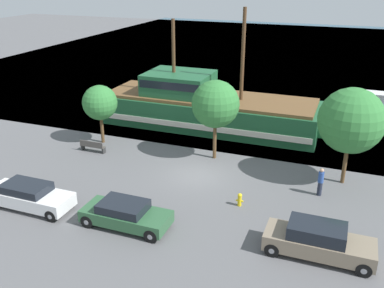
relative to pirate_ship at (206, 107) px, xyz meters
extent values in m
plane|color=#5B5B5E|center=(2.54, -9.01, -1.58)|extent=(160.00, 160.00, 0.00)
plane|color=#33566B|center=(2.54, 34.99, -1.58)|extent=(80.00, 80.00, 0.00)
cube|color=#1E5633|center=(0.23, 0.00, -0.42)|extent=(17.81, 5.45, 2.32)
cube|color=silver|center=(0.23, 0.00, -0.76)|extent=(17.45, 5.53, 0.45)
cube|color=#1E5633|center=(9.73, 0.00, -0.07)|extent=(1.40, 3.00, 1.62)
cube|color=brown|center=(0.23, 0.00, 0.87)|extent=(17.10, 5.02, 0.25)
cube|color=#1E5633|center=(-2.44, 0.00, 1.86)|extent=(5.34, 4.36, 1.72)
cube|color=black|center=(-2.44, 0.00, 2.12)|extent=(5.08, 4.42, 0.62)
cylinder|color=#4C331E|center=(2.90, 0.00, 4.53)|extent=(0.28, 0.28, 7.07)
cylinder|color=#4C331E|center=(-2.89, 0.00, 4.00)|extent=(0.28, 0.28, 6.01)
cube|color=navy|center=(13.22, 8.90, -1.09)|extent=(6.19, 2.04, 0.97)
cube|color=silver|center=(12.75, 8.90, -0.18)|extent=(2.48, 1.59, 0.86)
cube|color=black|center=(13.50, 8.90, -0.18)|extent=(0.12, 1.43, 0.69)
cube|color=white|center=(-4.74, -16.06, -0.97)|extent=(4.92, 1.76, 0.72)
cube|color=black|center=(-4.89, -16.06, -0.38)|extent=(2.56, 1.58, 0.45)
cylinder|color=black|center=(-2.74, -16.85, -1.24)|extent=(0.67, 0.22, 0.67)
cylinder|color=gray|center=(-2.74, -16.85, -1.24)|extent=(0.25, 0.25, 0.25)
cylinder|color=black|center=(-2.74, -15.26, -1.24)|extent=(0.67, 0.22, 0.67)
cylinder|color=gray|center=(-2.74, -15.26, -1.24)|extent=(0.25, 0.25, 0.25)
cylinder|color=black|center=(-6.73, -15.26, -1.24)|extent=(0.67, 0.22, 0.67)
cylinder|color=gray|center=(-6.73, -15.26, -1.24)|extent=(0.25, 0.25, 0.25)
cube|color=#2D5B38|center=(1.13, -15.80, -1.00)|extent=(4.56, 1.85, 0.62)
cube|color=black|center=(0.99, -15.80, -0.46)|extent=(2.37, 1.67, 0.46)
cylinder|color=black|center=(2.92, -16.64, -1.23)|extent=(0.70, 0.22, 0.70)
cylinder|color=gray|center=(2.92, -16.64, -1.23)|extent=(0.27, 0.25, 0.27)
cylinder|color=black|center=(2.92, -14.97, -1.23)|extent=(0.70, 0.22, 0.70)
cylinder|color=gray|center=(2.92, -14.97, -1.23)|extent=(0.27, 0.25, 0.27)
cylinder|color=black|center=(-0.67, -16.64, -1.23)|extent=(0.70, 0.22, 0.70)
cylinder|color=gray|center=(-0.67, -16.64, -1.23)|extent=(0.27, 0.25, 0.27)
cylinder|color=black|center=(-0.67, -14.97, -1.23)|extent=(0.70, 0.22, 0.70)
cylinder|color=gray|center=(-0.67, -14.97, -1.23)|extent=(0.27, 0.25, 0.27)
cube|color=#7F705B|center=(10.56, -14.86, -0.95)|extent=(4.92, 1.76, 0.74)
cube|color=black|center=(10.41, -14.86, -0.26)|extent=(2.56, 1.58, 0.63)
cylinder|color=black|center=(12.54, -15.65, -1.23)|extent=(0.69, 0.22, 0.69)
cylinder|color=gray|center=(12.54, -15.65, -1.23)|extent=(0.26, 0.25, 0.26)
cylinder|color=black|center=(12.54, -14.07, -1.23)|extent=(0.69, 0.22, 0.69)
cylinder|color=gray|center=(12.54, -14.07, -1.23)|extent=(0.26, 0.25, 0.26)
cylinder|color=black|center=(8.58, -15.65, -1.23)|extent=(0.69, 0.22, 0.69)
cylinder|color=gray|center=(8.58, -15.65, -1.23)|extent=(0.26, 0.25, 0.26)
cylinder|color=black|center=(8.58, -14.07, -1.23)|extent=(0.69, 0.22, 0.69)
cylinder|color=gray|center=(8.58, -14.07, -1.23)|extent=(0.26, 0.25, 0.26)
cylinder|color=yellow|center=(6.03, -11.78, -1.29)|extent=(0.22, 0.22, 0.56)
sphere|color=yellow|center=(6.03, -11.78, -0.94)|extent=(0.25, 0.25, 0.25)
cylinder|color=yellow|center=(5.87, -11.78, -1.27)|extent=(0.10, 0.09, 0.09)
cylinder|color=yellow|center=(6.19, -11.78, -1.27)|extent=(0.10, 0.09, 0.09)
cube|color=#4C4742|center=(-5.82, -8.14, -1.15)|extent=(1.88, 0.45, 0.05)
cube|color=#4C4742|center=(-5.82, -8.34, -0.93)|extent=(1.88, 0.06, 0.40)
cube|color=#2D2D2D|center=(-6.70, -8.14, -1.38)|extent=(0.12, 0.36, 0.40)
cube|color=#2D2D2D|center=(-4.94, -8.14, -1.38)|extent=(0.12, 0.36, 0.40)
cylinder|color=#232838|center=(10.07, -8.96, -1.15)|extent=(0.27, 0.27, 0.84)
cylinder|color=#2D4C93|center=(10.07, -8.96, -0.41)|extent=(0.32, 0.32, 0.65)
sphere|color=tan|center=(10.07, -8.96, 0.03)|extent=(0.23, 0.23, 0.23)
cylinder|color=brown|center=(-6.10, -6.37, -0.55)|extent=(0.24, 0.24, 2.04)
sphere|color=#337A38|center=(-6.10, -6.37, 1.56)|extent=(2.57, 2.57, 2.57)
cylinder|color=brown|center=(2.71, -6.11, -0.30)|extent=(0.24, 0.24, 2.55)
sphere|color=#337A38|center=(2.71, -6.11, 2.34)|extent=(3.21, 3.21, 3.21)
cylinder|color=brown|center=(11.26, -6.81, -0.38)|extent=(0.24, 0.24, 2.40)
sphere|color=#337A38|center=(11.26, -6.81, 2.47)|extent=(3.89, 3.89, 3.89)
camera|label=1|loc=(10.93, -32.12, 10.74)|focal=40.00mm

